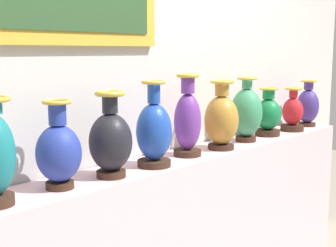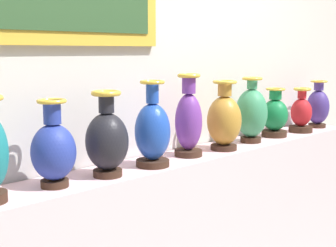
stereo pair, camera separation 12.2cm
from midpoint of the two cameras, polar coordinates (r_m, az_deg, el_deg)
The scene contains 10 objects.
back_wall at distance 2.44m, azimuth -2.28°, elevation 9.56°, with size 4.52×0.14×3.06m.
vase_cobalt at distance 1.91m, azimuth -11.87°, elevation -3.17°, with size 0.18×0.18×0.35m.
vase_onyx at distance 2.03m, azimuth -5.66°, elevation -1.97°, with size 0.19×0.19×0.37m.
vase_sapphire at distance 2.20m, azimuth -0.29°, elevation -1.00°, with size 0.17×0.17×0.40m.
vase_violet at distance 2.42m, azimuth 3.94°, elevation 0.33°, with size 0.14×0.14×0.42m.
vase_ochre at distance 2.60m, azimuth 8.13°, elevation 0.45°, with size 0.19×0.19×0.38m.
vase_jade at distance 2.84m, azimuth 11.24°, elevation 1.25°, with size 0.19×0.19×0.39m.
vase_emerald at distance 3.06m, azimuth 13.86°, elevation 0.92°, with size 0.17×0.17×0.31m.
vase_crimson at distance 3.29m, azimuth 16.80°, elevation 1.14°, with size 0.16×0.16×0.30m.
vase_indigo at distance 3.52m, azimuth 18.57°, elevation 1.94°, with size 0.16×0.16×0.33m.
Camera 2 is at (-1.61, -1.64, 1.51)m, focal length 50.55 mm.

